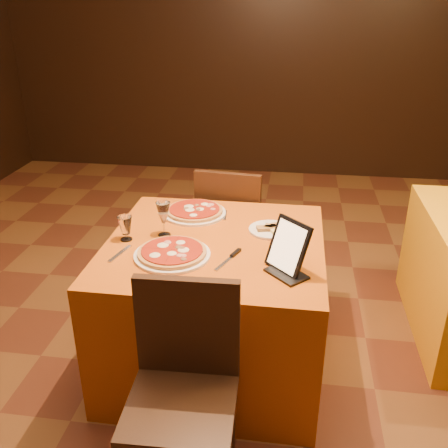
# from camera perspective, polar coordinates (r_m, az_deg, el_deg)

# --- Properties ---
(floor) EXTENTS (6.00, 7.00, 0.01)m
(floor) POSITION_cam_1_polar(r_m,az_deg,el_deg) (2.86, 1.14, -16.95)
(floor) COLOR #5E2D19
(floor) RESTS_ON ground
(wall_back) EXTENTS (6.00, 0.01, 2.80)m
(wall_back) POSITION_cam_1_polar(r_m,az_deg,el_deg) (5.65, 6.01, 19.54)
(wall_back) COLOR black
(wall_back) RESTS_ON floor
(main_table) EXTENTS (1.10, 1.10, 0.75)m
(main_table) POSITION_cam_1_polar(r_m,az_deg,el_deg) (2.74, -0.99, -9.03)
(main_table) COLOR #B7510B
(main_table) RESTS_ON floor
(chair_main_near) EXTENTS (0.48, 0.48, 0.91)m
(chair_main_near) POSITION_cam_1_polar(r_m,az_deg,el_deg) (2.05, -4.96, -20.01)
(chair_main_near) COLOR black
(chair_main_near) RESTS_ON floor
(chair_main_far) EXTENTS (0.45, 0.45, 0.91)m
(chair_main_far) POSITION_cam_1_polar(r_m,az_deg,el_deg) (3.39, 1.16, -0.43)
(chair_main_far) COLOR black
(chair_main_far) RESTS_ON floor
(pizza_near) EXTENTS (0.37, 0.37, 0.03)m
(pizza_near) POSITION_cam_1_polar(r_m,az_deg,el_deg) (2.41, -5.94, -3.35)
(pizza_near) COLOR white
(pizza_near) RESTS_ON main_table
(pizza_far) EXTENTS (0.36, 0.36, 0.03)m
(pizza_far) POSITION_cam_1_polar(r_m,az_deg,el_deg) (2.86, -3.39, 1.42)
(pizza_far) COLOR white
(pizza_far) RESTS_ON main_table
(cutlet_dish) EXTENTS (0.23, 0.23, 0.03)m
(cutlet_dish) POSITION_cam_1_polar(r_m,az_deg,el_deg) (2.66, 5.35, -0.55)
(cutlet_dish) COLOR white
(cutlet_dish) RESTS_ON main_table
(wine_glass) EXTENTS (0.10, 0.10, 0.19)m
(wine_glass) POSITION_cam_1_polar(r_m,az_deg,el_deg) (2.59, -6.91, 0.59)
(wine_glass) COLOR #D9B67B
(wine_glass) RESTS_ON main_table
(water_glass) EXTENTS (0.06, 0.06, 0.13)m
(water_glass) POSITION_cam_1_polar(r_m,az_deg,el_deg) (2.58, -11.19, -0.50)
(water_glass) COLOR white
(water_glass) RESTS_ON main_table
(tablet) EXTENTS (0.21, 0.21, 0.24)m
(tablet) POSITION_cam_1_polar(r_m,az_deg,el_deg) (2.25, 7.34, -2.53)
(tablet) COLOR black
(tablet) RESTS_ON main_table
(knife) EXTENTS (0.09, 0.20, 0.01)m
(knife) POSITION_cam_1_polar(r_m,az_deg,el_deg) (2.36, 0.32, -4.27)
(knife) COLOR #A8AAAF
(knife) RESTS_ON main_table
(fork_near) EXTENTS (0.06, 0.18, 0.01)m
(fork_near) POSITION_cam_1_polar(r_m,az_deg,el_deg) (2.47, -11.81, -3.33)
(fork_near) COLOR silver
(fork_near) RESTS_ON main_table
(fork_far) EXTENTS (0.03, 0.14, 0.01)m
(fork_far) POSITION_cam_1_polar(r_m,az_deg,el_deg) (2.84, 0.12, 1.01)
(fork_far) COLOR #B5B4BB
(fork_far) RESTS_ON main_table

